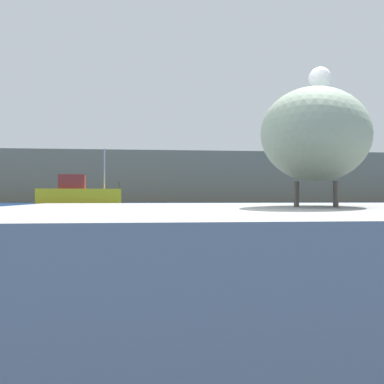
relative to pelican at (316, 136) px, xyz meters
name	(u,v)px	position (x,y,z in m)	size (l,w,h in m)	color
ground_plane	(169,351)	(-0.85, -0.10, -1.17)	(260.00, 260.00, 0.00)	navy
hillside_backdrop	(145,178)	(-0.85, 64.83, 2.35)	(140.00, 16.05, 7.05)	#7F755B
pier_dock	(317,273)	(0.00, -0.01, -0.79)	(3.63, 2.83, 0.76)	gray
pelican	(316,136)	(0.00, 0.00, 0.00)	(1.06, 1.46, 0.92)	gray
fishing_boat_yellow	(78,194)	(-7.01, 38.66, -0.19)	(7.64, 3.10, 5.23)	yellow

